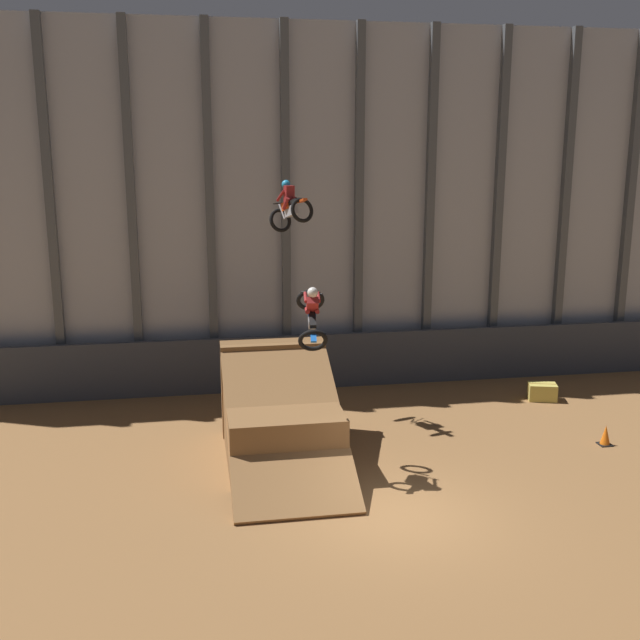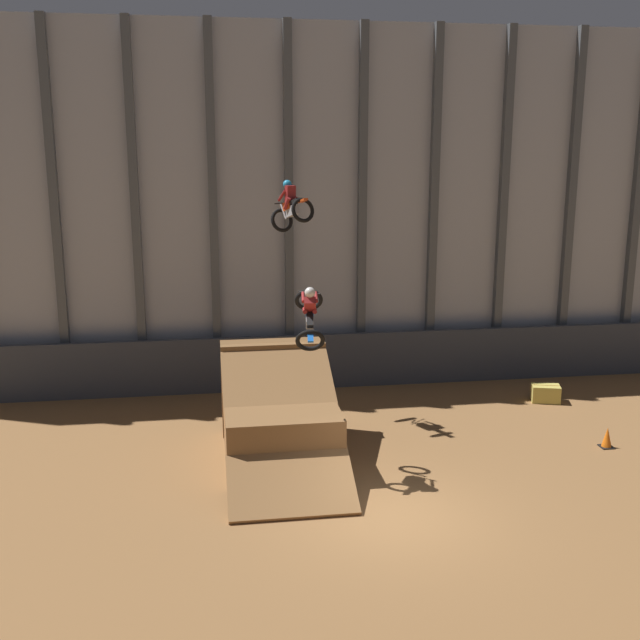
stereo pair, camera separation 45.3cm
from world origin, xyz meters
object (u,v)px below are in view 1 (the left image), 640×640
Objects in this scene: rider_bike_left_air at (312,314)px; traffic_cone_near_ramp at (605,435)px; rider_bike_right_air at (290,208)px; dirt_ramp at (280,420)px; hay_bale_trackside at (542,392)px.

rider_bike_left_air is 3.18× the size of traffic_cone_near_ramp.
traffic_cone_near_ramp is at bearing -46.37° from rider_bike_right_air.
dirt_ramp is at bearing 125.76° from rider_bike_left_air.
rider_bike_left_air is 1.02× the size of rider_bike_right_air.
rider_bike_right_air reaches higher than dirt_ramp.
rider_bike_left_air is 9.30m from traffic_cone_near_ramp.
traffic_cone_near_ramp is at bearing -5.86° from dirt_ramp.
rider_bike_right_air is (0.03, 4.23, 2.31)m from rider_bike_left_air.
hay_bale_trackside is at bearing -21.22° from rider_bike_right_air.
traffic_cone_near_ramp is (8.41, -3.96, -6.20)m from rider_bike_right_air.
dirt_ramp is 9.65m from hay_bale_trackside.
rider_bike_left_air is 10.22m from hay_bale_trackside.
rider_bike_right_air reaches higher than hay_bale_trackside.
dirt_ramp is 5.59× the size of hay_bale_trackside.
rider_bike_right_air is 11.17m from traffic_cone_near_ramp.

